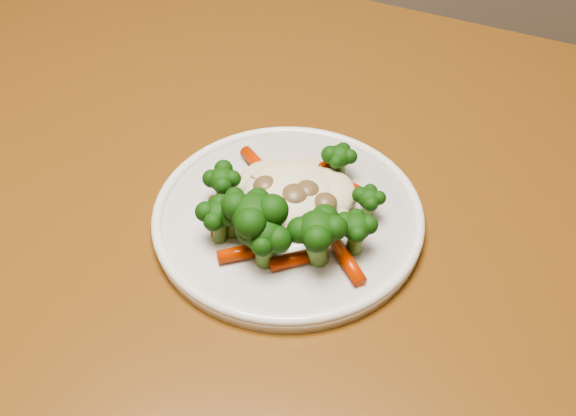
{
  "coord_description": "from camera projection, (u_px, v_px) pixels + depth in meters",
  "views": [
    {
      "loc": [
        -0.2,
        -0.31,
        1.22
      ],
      "look_at": [
        -0.29,
        0.13,
        0.77
      ],
      "focal_mm": 45.0,
      "sensor_mm": 36.0,
      "label": 1
    }
  ],
  "objects": [
    {
      "name": "meal",
      "position": [
        283.0,
        211.0,
        0.62
      ],
      "size": [
        0.17,
        0.16,
        0.05
      ],
      "color": "beige",
      "rests_on": "plate"
    },
    {
      "name": "plate",
      "position": [
        288.0,
        219.0,
        0.65
      ],
      "size": [
        0.24,
        0.24,
        0.01
      ],
      "primitive_type": "cylinder",
      "color": "white",
      "rests_on": "dining_table"
    },
    {
      "name": "dining_table",
      "position": [
        243.0,
        271.0,
        0.74
      ],
      "size": [
        1.37,
        1.07,
        0.75
      ],
      "rotation": [
        0.0,
        0.0,
        -0.24
      ],
      "color": "brown",
      "rests_on": "ground"
    }
  ]
}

